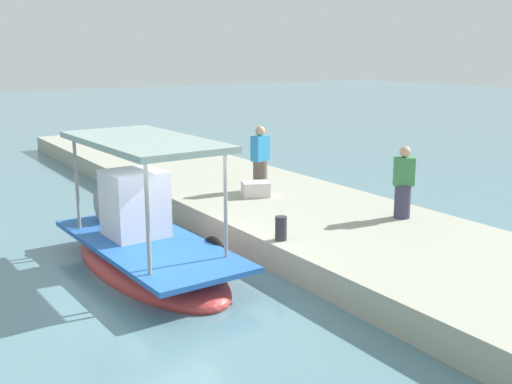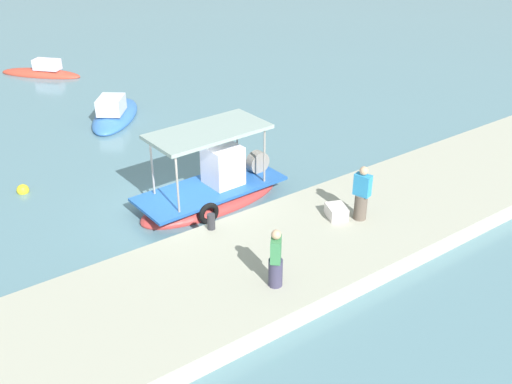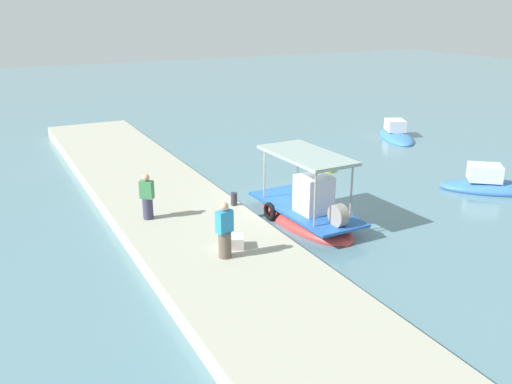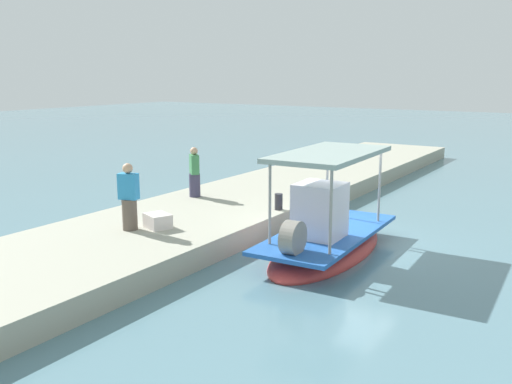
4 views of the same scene
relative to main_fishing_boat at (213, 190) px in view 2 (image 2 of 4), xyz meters
name	(u,v)px [view 2 (image 2 of 4)]	position (x,y,z in m)	size (l,w,h in m)	color
ground_plane	(181,213)	(-1.30, -0.03, -0.46)	(120.00, 120.00, 0.00)	slate
dock_quay	(257,267)	(-1.30, -4.34, -0.16)	(36.00, 4.72, 0.59)	#A5A491
main_fishing_boat	(213,190)	(0.00, 0.00, 0.00)	(5.43, 2.33, 3.02)	#BF3937
fisherman_near_bollard	(276,261)	(-1.62, -5.58, 0.88)	(0.52, 0.52, 1.65)	#3B3852
fisherman_by_crate	(362,196)	(2.52, -4.44, 0.93)	(0.49, 0.55, 1.76)	brown
mooring_bollard	(211,222)	(-1.50, -2.29, 0.38)	(0.24, 0.24, 0.49)	#2D2D33
cargo_crate	(336,212)	(1.99, -3.95, 0.32)	(0.69, 0.55, 0.38)	silver
marker_buoy	(23,190)	(-5.11, 4.51, -0.37)	(0.43, 0.43, 0.43)	yellow
moored_boat_near	(42,73)	(-0.02, 18.01, -0.32)	(4.08, 4.36, 1.18)	#C2402E
moored_boat_mid	(115,114)	(0.51, 9.31, -0.25)	(4.21, 4.69, 1.41)	#376FBB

